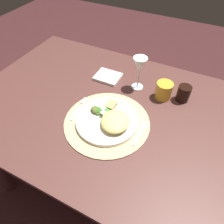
% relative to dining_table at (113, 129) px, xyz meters
% --- Properties ---
extents(ground_plane, '(6.00, 6.00, 0.00)m').
position_rel_dining_table_xyz_m(ground_plane, '(0.00, 0.00, -0.57)').
color(ground_plane, '#37191A').
extents(dining_table, '(1.40, 0.92, 0.73)m').
position_rel_dining_table_xyz_m(dining_table, '(0.00, 0.00, 0.00)').
color(dining_table, '#4A2924').
rests_on(dining_table, ground).
extents(placemat, '(0.38, 0.38, 0.01)m').
position_rel_dining_table_xyz_m(placemat, '(0.02, -0.09, 0.16)').
color(placemat, tan).
rests_on(placemat, dining_table).
extents(dinner_plate, '(0.27, 0.27, 0.02)m').
position_rel_dining_table_xyz_m(dinner_plate, '(0.02, -0.09, 0.17)').
color(dinner_plate, silver).
rests_on(dinner_plate, placemat).
extents(pasta_serving, '(0.15, 0.16, 0.04)m').
position_rel_dining_table_xyz_m(pasta_serving, '(0.06, -0.10, 0.20)').
color(pasta_serving, '#D7C86B').
rests_on(pasta_serving, dinner_plate).
extents(salad_greens, '(0.10, 0.07, 0.03)m').
position_rel_dining_table_xyz_m(salad_greens, '(-0.04, -0.07, 0.19)').
color(salad_greens, '#30701D').
rests_on(salad_greens, dinner_plate).
extents(bread_piece, '(0.04, 0.06, 0.02)m').
position_rel_dining_table_xyz_m(bread_piece, '(-0.00, -0.02, 0.19)').
color(bread_piece, tan).
rests_on(bread_piece, dinner_plate).
extents(fork, '(0.03, 0.15, 0.00)m').
position_rel_dining_table_xyz_m(fork, '(-0.14, -0.09, 0.16)').
color(fork, silver).
rests_on(fork, placemat).
extents(spoon, '(0.03, 0.14, 0.01)m').
position_rel_dining_table_xyz_m(spoon, '(0.17, -0.07, 0.16)').
color(spoon, silver).
rests_on(spoon, placemat).
extents(napkin, '(0.13, 0.11, 0.02)m').
position_rel_dining_table_xyz_m(napkin, '(-0.13, 0.20, 0.16)').
color(napkin, white).
rests_on(napkin, dining_table).
extents(wine_glass, '(0.07, 0.07, 0.17)m').
position_rel_dining_table_xyz_m(wine_glass, '(0.05, 0.20, 0.28)').
color(wine_glass, silver).
rests_on(wine_glass, dining_table).
extents(amber_tumbler, '(0.08, 0.08, 0.09)m').
position_rel_dining_table_xyz_m(amber_tumbler, '(0.19, 0.18, 0.20)').
color(amber_tumbler, gold).
rests_on(amber_tumbler, dining_table).
extents(dark_tumbler, '(0.06, 0.06, 0.08)m').
position_rel_dining_table_xyz_m(dark_tumbler, '(0.28, 0.20, 0.20)').
color(dark_tumbler, black).
rests_on(dark_tumbler, dining_table).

